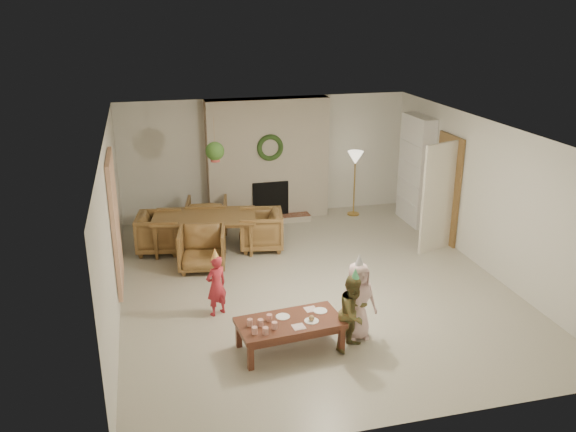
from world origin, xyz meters
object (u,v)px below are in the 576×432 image
object	(u,v)px
child_plaid	(354,313)
dining_chair_left	(160,233)
dining_chair_far	(207,216)
dining_chair_right	(261,230)
dining_chair_near	(202,249)
child_red	(216,286)
child_pink	(358,301)
coffee_table_top	(290,323)
dining_table	(205,233)

from	to	relation	value
child_plaid	dining_chair_left	bearing A→B (deg)	88.42
dining_chair_far	dining_chair_right	xyz separation A→B (m)	(0.87, -0.97, 0.00)
dining_chair_left	dining_chair_near	bearing A→B (deg)	-135.00
dining_chair_left	child_plaid	world-z (taller)	child_plaid
child_red	child_pink	size ratio (longest dim) A/B	0.84
dining_chair_far	child_red	xyz separation A→B (m)	(-0.25, -3.25, 0.10)
dining_chair_left	coffee_table_top	size ratio (longest dim) A/B	0.59
dining_chair_near	dining_chair_left	bearing A→B (deg)	135.00
child_red	dining_chair_far	bearing A→B (deg)	-121.72
dining_chair_far	dining_chair_left	size ratio (longest dim) A/B	1.00
dining_chair_left	dining_chair_far	bearing A→B (deg)	-45.00
dining_table	dining_chair_far	distance (m)	0.81
dining_table	child_plaid	size ratio (longest dim) A/B	1.80
coffee_table_top	child_plaid	xyz separation A→B (m)	(0.81, -0.17, 0.13)
dining_table	coffee_table_top	size ratio (longest dim) A/B	1.37
dining_table	coffee_table_top	bearing A→B (deg)	-69.52
child_red	child_pink	xyz separation A→B (m)	(1.74, -1.08, 0.09)
child_red	child_pink	world-z (taller)	child_pink
child_red	child_plaid	bearing A→B (deg)	113.05
dining_chair_near	dining_chair_left	world-z (taller)	same
dining_table	dining_chair_right	distance (m)	1.02
dining_chair_left	child_red	distance (m)	2.68
dining_chair_far	dining_table	bearing A→B (deg)	90.00
dining_table	child_pink	distance (m)	3.90
dining_table	dining_chair_left	bearing A→B (deg)	180.00
coffee_table_top	child_pink	world-z (taller)	child_pink
dining_table	dining_chair_left	xyz separation A→B (m)	(-0.80, 0.14, 0.03)
dining_chair_far	dining_chair_right	bearing A→B (deg)	141.34
dining_chair_right	child_red	xyz separation A→B (m)	(-1.11, -2.28, 0.10)
dining_chair_near	coffee_table_top	bearing A→B (deg)	-63.91
coffee_table_top	dining_chair_near	bearing A→B (deg)	100.72
coffee_table_top	child_pink	bearing A→B (deg)	-1.57
dining_chair_near	coffee_table_top	size ratio (longest dim) A/B	0.59
dining_chair_left	coffee_table_top	bearing A→B (deg)	-148.59
dining_chair_right	coffee_table_top	world-z (taller)	dining_chair_right
dining_chair_far	dining_chair_right	distance (m)	1.30
coffee_table_top	child_red	size ratio (longest dim) A/B	1.47
dining_chair_far	child_pink	xyz separation A→B (m)	(1.50, -4.34, 0.19)
dining_table	child_pink	bearing A→B (deg)	-55.49
child_red	child_plaid	xyz separation A→B (m)	(1.60, -1.32, 0.06)
child_pink	coffee_table_top	bearing A→B (deg)	177.13
dining_table	dining_chair_left	world-z (taller)	dining_chair_left
dining_table	coffee_table_top	xyz separation A→B (m)	(0.69, -3.60, 0.06)
dining_chair_left	dining_chair_right	world-z (taller)	same
child_plaid	child_pink	xyz separation A→B (m)	(0.14, 0.24, 0.03)
dining_table	dining_chair_far	size ratio (longest dim) A/B	2.34
dining_table	coffee_table_top	distance (m)	3.67
dining_chair_left	coffee_table_top	xyz separation A→B (m)	(1.49, -3.74, 0.02)
dining_chair_near	child_pink	xyz separation A→B (m)	(1.77, -2.73, 0.19)
dining_table	child_plaid	bearing A→B (deg)	-58.74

